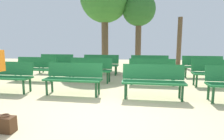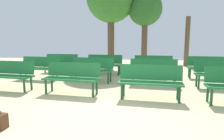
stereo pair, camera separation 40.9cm
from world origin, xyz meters
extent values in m
plane|color=#CCB789|center=(0.00, 0.00, 0.00)|extent=(24.00, 24.00, 0.00)
cube|color=#1E7238|center=(-3.07, 1.70, 0.43)|extent=(1.63, 0.55, 0.05)
cube|color=#1E7238|center=(-3.06, 1.90, 0.68)|extent=(1.60, 0.23, 0.40)
cylinder|color=#194C28|center=(-2.38, 1.49, 0.20)|extent=(0.06, 0.06, 0.40)
cylinder|color=#194C28|center=(-2.36, 1.81, 0.20)|extent=(0.06, 0.06, 0.40)
cube|color=#1E7238|center=(-0.99, 1.58, 0.43)|extent=(1.63, 0.55, 0.05)
cube|color=#1E7238|center=(-0.98, 1.78, 0.68)|extent=(1.60, 0.23, 0.40)
cylinder|color=#194C28|center=(-1.70, 1.47, 0.20)|extent=(0.06, 0.06, 0.40)
cylinder|color=#194C28|center=(-0.31, 1.37, 0.20)|extent=(0.06, 0.06, 0.40)
cylinder|color=#194C28|center=(-1.68, 1.79, 0.20)|extent=(0.06, 0.06, 0.40)
cylinder|color=#194C28|center=(-0.28, 1.69, 0.20)|extent=(0.06, 0.06, 0.40)
cube|color=#1E7238|center=(1.18, 1.42, 0.43)|extent=(1.62, 0.53, 0.05)
cube|color=#1E7238|center=(1.19, 1.62, 0.68)|extent=(1.60, 0.21, 0.40)
cylinder|color=#194C28|center=(0.47, 1.30, 0.20)|extent=(0.06, 0.06, 0.40)
cylinder|color=#194C28|center=(1.87, 1.22, 0.20)|extent=(0.06, 0.06, 0.40)
cylinder|color=#194C28|center=(0.49, 1.62, 0.20)|extent=(0.06, 0.06, 0.40)
cylinder|color=#194C28|center=(1.89, 1.54, 0.20)|extent=(0.06, 0.06, 0.40)
cylinder|color=#194C28|center=(2.56, 1.15, 0.20)|extent=(0.06, 0.06, 0.40)
cylinder|color=#194C28|center=(2.58, 1.47, 0.20)|extent=(0.06, 0.06, 0.40)
cube|color=#1E7238|center=(-3.02, 3.36, 0.43)|extent=(1.63, 0.55, 0.05)
cube|color=#1E7238|center=(-3.00, 3.56, 0.68)|extent=(1.60, 0.23, 0.40)
cylinder|color=#194C28|center=(-3.73, 3.25, 0.20)|extent=(0.06, 0.06, 0.40)
cylinder|color=#194C28|center=(-2.33, 3.15, 0.20)|extent=(0.06, 0.06, 0.40)
cylinder|color=#194C28|center=(-3.70, 3.57, 0.20)|extent=(0.06, 0.06, 0.40)
cylinder|color=#194C28|center=(-2.31, 3.47, 0.20)|extent=(0.06, 0.06, 0.40)
cube|color=#1E7238|center=(-0.88, 3.25, 0.43)|extent=(1.64, 0.60, 0.05)
cube|color=#1E7238|center=(-0.85, 3.45, 0.68)|extent=(1.60, 0.29, 0.40)
cylinder|color=#194C28|center=(-1.59, 3.17, 0.20)|extent=(0.06, 0.06, 0.40)
cylinder|color=#194C28|center=(-0.20, 3.02, 0.20)|extent=(0.06, 0.06, 0.40)
cylinder|color=#194C28|center=(-1.56, 3.48, 0.20)|extent=(0.06, 0.06, 0.40)
cylinder|color=#194C28|center=(-0.16, 3.34, 0.20)|extent=(0.06, 0.06, 0.40)
cube|color=#1E7238|center=(1.35, 3.07, 0.43)|extent=(1.62, 0.51, 0.05)
cube|color=#1E7238|center=(1.35, 3.27, 0.68)|extent=(1.60, 0.20, 0.40)
cylinder|color=#194C28|center=(0.64, 2.94, 0.20)|extent=(0.06, 0.06, 0.40)
cylinder|color=#194C28|center=(2.04, 2.87, 0.20)|extent=(0.06, 0.06, 0.40)
cylinder|color=#194C28|center=(0.65, 3.26, 0.20)|extent=(0.06, 0.06, 0.40)
cylinder|color=#194C28|center=(2.05, 3.19, 0.20)|extent=(0.06, 0.06, 0.40)
cube|color=#1E7238|center=(3.45, 2.93, 0.43)|extent=(1.62, 0.52, 0.05)
cube|color=#1E7238|center=(3.46, 3.13, 0.68)|extent=(1.60, 0.20, 0.40)
cylinder|color=#194C28|center=(2.74, 2.80, 0.20)|extent=(0.06, 0.06, 0.40)
cylinder|color=#194C28|center=(2.76, 3.12, 0.20)|extent=(0.06, 0.06, 0.40)
cube|color=#1E7238|center=(-2.86, 4.98, 0.43)|extent=(1.62, 0.54, 0.05)
cube|color=#1E7238|center=(-2.85, 5.18, 0.68)|extent=(1.60, 0.22, 0.40)
cylinder|color=#194C28|center=(-3.57, 4.87, 0.20)|extent=(0.06, 0.06, 0.40)
cylinder|color=#194C28|center=(-2.17, 4.78, 0.20)|extent=(0.06, 0.06, 0.40)
cylinder|color=#194C28|center=(-3.55, 5.19, 0.20)|extent=(0.06, 0.06, 0.40)
cylinder|color=#194C28|center=(-2.15, 5.10, 0.20)|extent=(0.06, 0.06, 0.40)
cube|color=#1E7238|center=(-0.73, 4.85, 0.43)|extent=(1.62, 0.53, 0.05)
cube|color=#1E7238|center=(-0.71, 5.05, 0.68)|extent=(1.60, 0.22, 0.40)
cylinder|color=#194C28|center=(-1.43, 4.73, 0.20)|extent=(0.06, 0.06, 0.40)
cylinder|color=#194C28|center=(-0.04, 4.64, 0.20)|extent=(0.06, 0.06, 0.40)
cylinder|color=#194C28|center=(-1.42, 5.05, 0.20)|extent=(0.06, 0.06, 0.40)
cylinder|color=#194C28|center=(-0.02, 4.96, 0.20)|extent=(0.06, 0.06, 0.40)
cube|color=#1E7238|center=(1.42, 4.70, 0.43)|extent=(1.62, 0.54, 0.05)
cube|color=#1E7238|center=(1.44, 4.90, 0.68)|extent=(1.60, 0.22, 0.40)
cylinder|color=#194C28|center=(0.71, 4.58, 0.20)|extent=(0.06, 0.06, 0.40)
cylinder|color=#194C28|center=(2.11, 4.50, 0.20)|extent=(0.06, 0.06, 0.40)
cylinder|color=#194C28|center=(0.74, 4.90, 0.20)|extent=(0.06, 0.06, 0.40)
cylinder|color=#194C28|center=(2.13, 4.81, 0.20)|extent=(0.06, 0.06, 0.40)
cube|color=#1E7238|center=(3.58, 4.56, 0.43)|extent=(1.63, 0.56, 0.05)
cube|color=#1E7238|center=(3.59, 4.76, 0.68)|extent=(1.60, 0.25, 0.40)
cylinder|color=#194C28|center=(2.87, 4.45, 0.20)|extent=(0.06, 0.06, 0.40)
cylinder|color=#194C28|center=(2.89, 4.77, 0.20)|extent=(0.06, 0.06, 0.40)
cylinder|color=brown|center=(1.07, 8.00, 1.37)|extent=(0.34, 0.34, 2.74)
sphere|color=#2D6628|center=(1.07, 8.00, 3.32)|extent=(1.93, 1.93, 1.93)
cylinder|color=brown|center=(-0.91, 7.90, 1.56)|extent=(0.40, 0.40, 3.11)
cylinder|color=brown|center=(3.57, 8.52, 1.46)|extent=(0.27, 0.27, 2.92)
camera|label=1|loc=(0.56, -3.41, 1.48)|focal=30.32mm
camera|label=2|loc=(0.96, -3.36, 1.48)|focal=30.32mm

